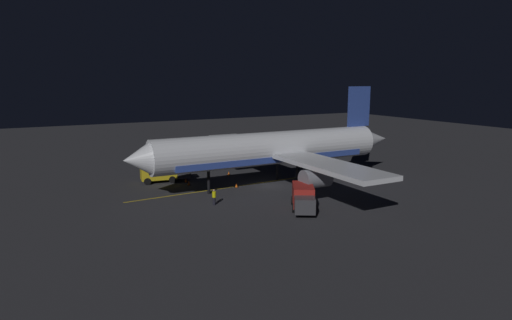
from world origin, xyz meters
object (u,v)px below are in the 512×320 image
object	(u,v)px
traffic_cone_near_right	(236,185)
traffic_cone_far	(186,180)
catering_truck	(303,198)
baggage_truck	(163,172)
traffic_cone_near_left	(189,183)
airliner	(274,149)
traffic_cone_under_wing	(229,173)
ground_crew_worker	(214,197)

from	to	relation	value
traffic_cone_near_right	traffic_cone_far	world-z (taller)	same
catering_truck	traffic_cone_near_right	xyz separation A→B (m)	(11.91, 1.93, -1.03)
baggage_truck	catering_truck	size ratio (longest dim) A/B	1.08
traffic_cone_near_right	baggage_truck	bearing A→B (deg)	44.99
traffic_cone_near_left	traffic_cone_far	bearing A→B (deg)	-6.50
airliner	baggage_truck	xyz separation A→B (m)	(8.45, 11.90, -3.35)
traffic_cone_under_wing	traffic_cone_near_right	bearing A→B (deg)	163.06
baggage_truck	traffic_cone_far	distance (m)	3.18
catering_truck	ground_crew_worker	world-z (taller)	catering_truck
catering_truck	traffic_cone_under_wing	distance (m)	18.82
traffic_cone_near_right	traffic_cone_far	xyz separation A→B (m)	(5.51, 4.69, 0.00)
catering_truck	traffic_cone_far	world-z (taller)	catering_truck
airliner	catering_truck	distance (m)	11.50
traffic_cone_near_right	traffic_cone_under_wing	bearing A→B (deg)	-16.94
catering_truck	airliner	bearing A→B (deg)	-14.61
catering_truck	traffic_cone_near_right	size ratio (longest dim) A/B	11.03
catering_truck	traffic_cone_near_right	distance (m)	12.11
baggage_truck	ground_crew_worker	xyz separation A→B (m)	(-13.07, -1.72, -0.38)
ground_crew_worker	catering_truck	bearing A→B (deg)	-129.21
airliner	traffic_cone_near_left	world-z (taller)	airliner
baggage_truck	traffic_cone_under_wing	bearing A→B (deg)	-91.96
traffic_cone_near_left	traffic_cone_far	distance (m)	1.64
baggage_truck	catering_truck	distance (m)	21.17
traffic_cone_near_left	traffic_cone_near_right	size ratio (longest dim) A/B	1.00
catering_truck	ground_crew_worker	size ratio (longest dim) A/B	3.49
traffic_cone_far	baggage_truck	bearing A→B (deg)	56.12
catering_truck	traffic_cone_far	distance (m)	18.67
ground_crew_worker	traffic_cone_far	bearing A→B (deg)	-3.90
ground_crew_worker	traffic_cone_near_right	xyz separation A→B (m)	(5.88, -5.46, -0.64)
airliner	traffic_cone_near_left	bearing A→B (deg)	61.77
airliner	traffic_cone_near_right	size ratio (longest dim) A/B	68.05
traffic_cone_near_left	traffic_cone_near_right	xyz separation A→B (m)	(-3.88, -4.87, 0.00)
catering_truck	traffic_cone_near_left	xyz separation A→B (m)	(15.80, 6.81, -1.03)
baggage_truck	traffic_cone_near_left	world-z (taller)	baggage_truck
traffic_cone_under_wing	traffic_cone_far	distance (m)	6.92
baggage_truck	traffic_cone_near_right	bearing A→B (deg)	-135.01
catering_truck	traffic_cone_near_right	world-z (taller)	catering_truck
ground_crew_worker	traffic_cone_near_right	bearing A→B (deg)	-42.91
baggage_truck	ground_crew_worker	distance (m)	13.19
traffic_cone_near_right	ground_crew_worker	bearing A→B (deg)	137.09
traffic_cone_under_wing	ground_crew_worker	bearing A→B (deg)	149.34
ground_crew_worker	traffic_cone_near_left	bearing A→B (deg)	-3.46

